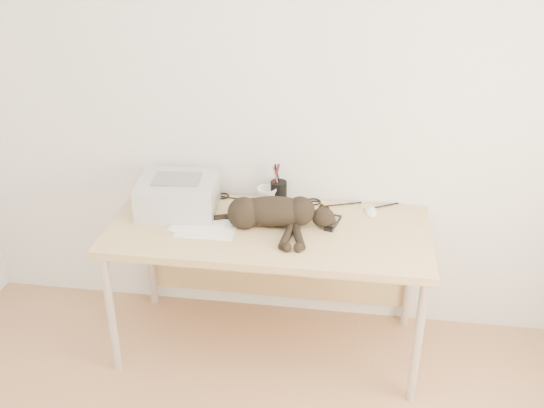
% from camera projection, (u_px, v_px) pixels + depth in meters
% --- Properties ---
extents(wall_back, '(3.50, 0.00, 3.50)m').
position_uv_depth(wall_back, '(279.00, 98.00, 3.08)').
color(wall_back, white).
rests_on(wall_back, floor).
extents(desk, '(1.60, 0.70, 0.74)m').
position_uv_depth(desk, '(271.00, 242.00, 3.15)').
color(desk, tan).
rests_on(desk, floor).
extents(printer, '(0.42, 0.37, 0.19)m').
position_uv_depth(printer, '(178.00, 195.00, 3.14)').
color(printer, '#BCBCC1').
rests_on(printer, desk).
extents(papers, '(0.34, 0.26, 0.01)m').
position_uv_depth(papers, '(204.00, 227.00, 3.01)').
color(papers, white).
rests_on(papers, desk).
extents(cat, '(0.73, 0.34, 0.16)m').
position_uv_depth(cat, '(270.00, 213.00, 3.00)').
color(cat, black).
rests_on(cat, desk).
extents(mug, '(0.14, 0.14, 0.10)m').
position_uv_depth(mug, '(267.00, 196.00, 3.22)').
color(mug, white).
rests_on(mug, desk).
extents(pen_cup, '(0.09, 0.09, 0.23)m').
position_uv_depth(pen_cup, '(279.00, 192.00, 3.24)').
color(pen_cup, black).
rests_on(pen_cup, desk).
extents(remote_grey, '(0.05, 0.16, 0.02)m').
position_uv_depth(remote_grey, '(270.00, 210.00, 3.17)').
color(remote_grey, slate).
rests_on(remote_grey, desk).
extents(remote_black, '(0.08, 0.17, 0.02)m').
position_uv_depth(remote_black, '(333.00, 223.00, 3.04)').
color(remote_black, black).
rests_on(remote_black, desk).
extents(mouse, '(0.08, 0.12, 0.04)m').
position_uv_depth(mouse, '(371.00, 209.00, 3.15)').
color(mouse, white).
rests_on(mouse, desk).
extents(cable_tangle, '(1.36, 0.08, 0.01)m').
position_uv_depth(cable_tangle, '(277.00, 199.00, 3.29)').
color(cable_tangle, black).
rests_on(cable_tangle, desk).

